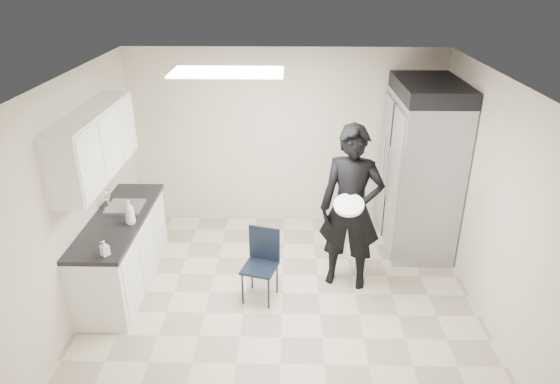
{
  "coord_description": "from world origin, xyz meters",
  "views": [
    {
      "loc": [
        0.08,
        -4.96,
        3.63
      ],
      "look_at": [
        -0.03,
        0.2,
        1.26
      ],
      "focal_mm": 32.0,
      "sensor_mm": 36.0,
      "label": 1
    }
  ],
  "objects_px": {
    "lower_counter": "(123,252)",
    "commercial_fridge": "(420,174)",
    "man_tuxedo": "(351,209)",
    "folding_chair": "(260,268)"
  },
  "relations": [
    {
      "from": "lower_counter",
      "to": "folding_chair",
      "type": "xyz_separation_m",
      "value": [
        1.69,
        -0.3,
        -0.01
      ]
    },
    {
      "from": "lower_counter",
      "to": "man_tuxedo",
      "type": "relative_size",
      "value": 0.94
    },
    {
      "from": "man_tuxedo",
      "to": "folding_chair",
      "type": "bearing_deg",
      "value": -147.08
    },
    {
      "from": "folding_chair",
      "to": "commercial_fridge",
      "type": "bearing_deg",
      "value": 49.33
    },
    {
      "from": "commercial_fridge",
      "to": "man_tuxedo",
      "type": "height_order",
      "value": "commercial_fridge"
    },
    {
      "from": "lower_counter",
      "to": "commercial_fridge",
      "type": "xyz_separation_m",
      "value": [
        3.78,
        1.07,
        0.62
      ]
    },
    {
      "from": "commercial_fridge",
      "to": "lower_counter",
      "type": "bearing_deg",
      "value": -164.12
    },
    {
      "from": "lower_counter",
      "to": "commercial_fridge",
      "type": "bearing_deg",
      "value": 15.88
    },
    {
      "from": "lower_counter",
      "to": "folding_chair",
      "type": "relative_size",
      "value": 2.26
    },
    {
      "from": "lower_counter",
      "to": "man_tuxedo",
      "type": "xyz_separation_m",
      "value": [
        2.75,
        0.07,
        0.58
      ]
    }
  ]
}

